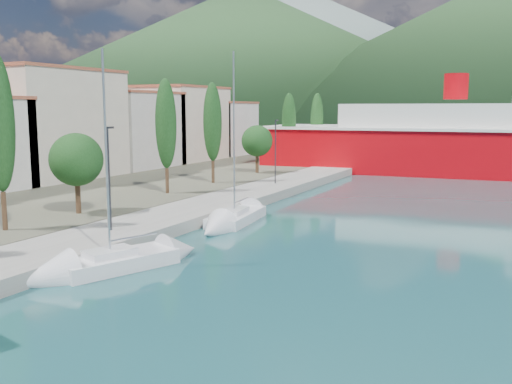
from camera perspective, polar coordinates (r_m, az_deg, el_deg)
The scene contains 7 objects.
ground at distance 133.74m, azimuth 20.50°, elevation 4.42°, with size 1400.00×1400.00×0.00m, color #1E5358.
quay at distance 45.36m, azimuth -3.53°, elevation -1.18°, with size 5.00×88.00×0.80m, color gray.
town_buildings at distance 67.25m, azimuth -16.18°, elevation 6.03°, with size 9.20×69.20×11.30m.
tree_row at distance 52.10m, azimuth -6.66°, elevation 5.91°, with size 3.64×63.54×10.46m.
lamp_posts at distance 35.30m, azimuth -12.99°, elevation 1.94°, with size 0.15×43.58×6.06m.
sailboat_near at distance 28.42m, azimuth -17.18°, elevation -7.49°, with size 5.12×8.41×11.61m.
sailboat_mid at distance 38.09m, azimuth -3.10°, elevation -3.16°, with size 3.39×8.97×12.59m.
Camera 1 is at (13.18, -12.86, 7.88)m, focal length 40.00 mm.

